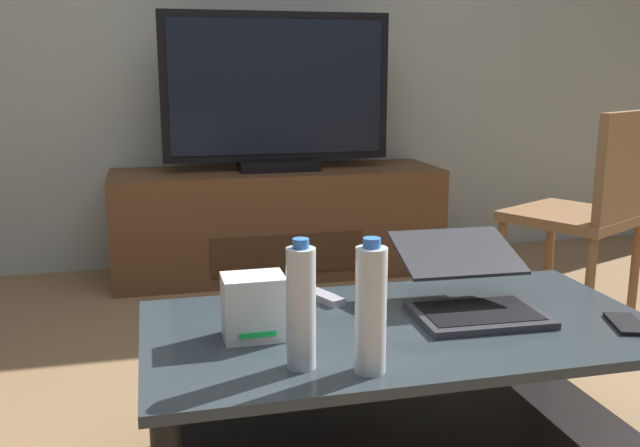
{
  "coord_description": "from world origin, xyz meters",
  "views": [
    {
      "loc": [
        -0.45,
        -1.49,
        1.03
      ],
      "look_at": [
        0.06,
        0.54,
        0.56
      ],
      "focal_mm": 39.17,
      "sensor_mm": 36.0,
      "label": 1
    }
  ],
  "objects_px": {
    "soundbar_remote": "(321,296)",
    "dining_chair": "(592,207)",
    "media_cabinet": "(278,221)",
    "water_bottle_far": "(301,307)",
    "router_box": "(254,307)",
    "tv_remote": "(273,300)",
    "cell_phone": "(626,324)",
    "coffee_table": "(400,371)",
    "television": "(277,95)",
    "laptop": "(469,288)",
    "water_bottle_near": "(371,309)"
  },
  "relations": [
    {
      "from": "soundbar_remote",
      "to": "dining_chair",
      "type": "bearing_deg",
      "value": 1.07
    },
    {
      "from": "media_cabinet",
      "to": "water_bottle_far",
      "type": "height_order",
      "value": "water_bottle_far"
    },
    {
      "from": "router_box",
      "to": "soundbar_remote",
      "type": "height_order",
      "value": "router_box"
    },
    {
      "from": "tv_remote",
      "to": "cell_phone",
      "type": "bearing_deg",
      "value": -64.58
    },
    {
      "from": "media_cabinet",
      "to": "tv_remote",
      "type": "relative_size",
      "value": 10.26
    },
    {
      "from": "coffee_table",
      "to": "cell_phone",
      "type": "height_order",
      "value": "cell_phone"
    },
    {
      "from": "coffee_table",
      "to": "television",
      "type": "height_order",
      "value": "television"
    },
    {
      "from": "coffee_table",
      "to": "laptop",
      "type": "relative_size",
      "value": 3.14
    },
    {
      "from": "water_bottle_far",
      "to": "cell_phone",
      "type": "relative_size",
      "value": 1.99
    },
    {
      "from": "coffee_table",
      "to": "water_bottle_far",
      "type": "xyz_separation_m",
      "value": [
        -0.29,
        -0.19,
        0.26
      ]
    },
    {
      "from": "media_cabinet",
      "to": "laptop",
      "type": "relative_size",
      "value": 4.11
    },
    {
      "from": "dining_chair",
      "to": "water_bottle_far",
      "type": "xyz_separation_m",
      "value": [
        -1.38,
        -1.0,
        0.04
      ]
    },
    {
      "from": "television",
      "to": "tv_remote",
      "type": "relative_size",
      "value": 7.0
    },
    {
      "from": "water_bottle_far",
      "to": "tv_remote",
      "type": "bearing_deg",
      "value": 88.14
    },
    {
      "from": "laptop",
      "to": "cell_phone",
      "type": "height_order",
      "value": "laptop"
    },
    {
      "from": "laptop",
      "to": "soundbar_remote",
      "type": "xyz_separation_m",
      "value": [
        -0.35,
        0.17,
        -0.05
      ]
    },
    {
      "from": "dining_chair",
      "to": "soundbar_remote",
      "type": "height_order",
      "value": "dining_chair"
    },
    {
      "from": "media_cabinet",
      "to": "television",
      "type": "xyz_separation_m",
      "value": [
        -0.0,
        -0.02,
        0.64
      ]
    },
    {
      "from": "dining_chair",
      "to": "cell_phone",
      "type": "xyz_separation_m",
      "value": [
        -0.56,
        -0.95,
        -0.08
      ]
    },
    {
      "from": "laptop",
      "to": "water_bottle_near",
      "type": "distance_m",
      "value": 0.48
    },
    {
      "from": "coffee_table",
      "to": "water_bottle_near",
      "type": "relative_size",
      "value": 4.41
    },
    {
      "from": "laptop",
      "to": "cell_phone",
      "type": "bearing_deg",
      "value": -31.46
    },
    {
      "from": "television",
      "to": "cell_phone",
      "type": "bearing_deg",
      "value": -76.47
    },
    {
      "from": "router_box",
      "to": "media_cabinet",
      "type": "bearing_deg",
      "value": 77.87
    },
    {
      "from": "water_bottle_far",
      "to": "tv_remote",
      "type": "height_order",
      "value": "water_bottle_far"
    },
    {
      "from": "media_cabinet",
      "to": "tv_remote",
      "type": "distance_m",
      "value": 1.71
    },
    {
      "from": "dining_chair",
      "to": "tv_remote",
      "type": "bearing_deg",
      "value": -156.98
    },
    {
      "from": "laptop",
      "to": "router_box",
      "type": "bearing_deg",
      "value": -174.65
    },
    {
      "from": "router_box",
      "to": "cell_phone",
      "type": "bearing_deg",
      "value": -9.23
    },
    {
      "from": "coffee_table",
      "to": "router_box",
      "type": "height_order",
      "value": "router_box"
    },
    {
      "from": "water_bottle_near",
      "to": "coffee_table",
      "type": "bearing_deg",
      "value": 56.48
    },
    {
      "from": "television",
      "to": "dining_chair",
      "type": "xyz_separation_m",
      "value": [
        1.04,
        -1.07,
        -0.4
      ]
    },
    {
      "from": "media_cabinet",
      "to": "laptop",
      "type": "distance_m",
      "value": 1.86
    },
    {
      "from": "laptop",
      "to": "coffee_table",
      "type": "bearing_deg",
      "value": -165.06
    },
    {
      "from": "laptop",
      "to": "water_bottle_near",
      "type": "bearing_deg",
      "value": -140.78
    },
    {
      "from": "media_cabinet",
      "to": "water_bottle_near",
      "type": "xyz_separation_m",
      "value": [
        -0.2,
        -2.14,
        0.28
      ]
    },
    {
      "from": "television",
      "to": "dining_chair",
      "type": "bearing_deg",
      "value": -45.6
    },
    {
      "from": "router_box",
      "to": "water_bottle_near",
      "type": "height_order",
      "value": "water_bottle_near"
    },
    {
      "from": "coffee_table",
      "to": "router_box",
      "type": "bearing_deg",
      "value": 179.83
    },
    {
      "from": "media_cabinet",
      "to": "water_bottle_near",
      "type": "distance_m",
      "value": 2.17
    },
    {
      "from": "coffee_table",
      "to": "television",
      "type": "relative_size",
      "value": 1.12
    },
    {
      "from": "tv_remote",
      "to": "television",
      "type": "bearing_deg",
      "value": 39.1
    },
    {
      "from": "water_bottle_near",
      "to": "soundbar_remote",
      "type": "xyz_separation_m",
      "value": [
        0.01,
        0.47,
        -0.13
      ]
    },
    {
      "from": "router_box",
      "to": "water_bottle_far",
      "type": "height_order",
      "value": "water_bottle_far"
    },
    {
      "from": "television",
      "to": "tv_remote",
      "type": "distance_m",
      "value": 1.74
    },
    {
      "from": "laptop",
      "to": "water_bottle_near",
      "type": "height_order",
      "value": "water_bottle_near"
    },
    {
      "from": "water_bottle_near",
      "to": "cell_phone",
      "type": "height_order",
      "value": "water_bottle_near"
    },
    {
      "from": "television",
      "to": "router_box",
      "type": "height_order",
      "value": "television"
    },
    {
      "from": "water_bottle_near",
      "to": "tv_remote",
      "type": "distance_m",
      "value": 0.5
    },
    {
      "from": "laptop",
      "to": "water_bottle_far",
      "type": "bearing_deg",
      "value": -153.97
    }
  ]
}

